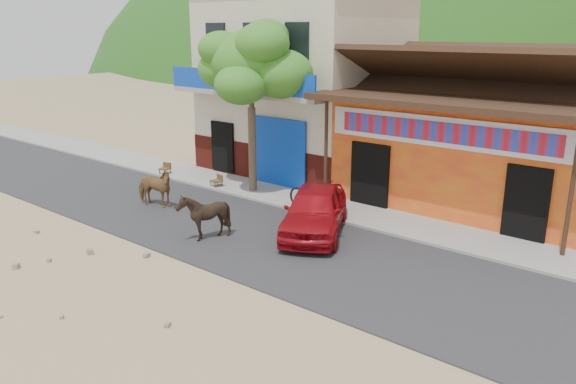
# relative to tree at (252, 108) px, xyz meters

# --- Properties ---
(ground) EXTENTS (120.00, 120.00, 0.00)m
(ground) POSITION_rel_tree_xyz_m (4.60, -5.80, -3.12)
(ground) COLOR #9E825B
(ground) RESTS_ON ground
(road) EXTENTS (60.00, 5.00, 0.04)m
(road) POSITION_rel_tree_xyz_m (4.60, -3.30, -3.10)
(road) COLOR #28282B
(road) RESTS_ON ground
(sidewalk) EXTENTS (60.00, 2.00, 0.12)m
(sidewalk) POSITION_rel_tree_xyz_m (4.60, 0.20, -3.06)
(sidewalk) COLOR gray
(sidewalk) RESTS_ON ground
(dance_club) EXTENTS (8.00, 6.00, 3.60)m
(dance_club) POSITION_rel_tree_xyz_m (6.60, 4.20, -1.32)
(dance_club) COLOR orange
(dance_club) RESTS_ON ground
(cafe_building) EXTENTS (7.00, 6.00, 7.00)m
(cafe_building) POSITION_rel_tree_xyz_m (-0.90, 4.20, 0.38)
(cafe_building) COLOR beige
(cafe_building) RESTS_ON ground
(tree) EXTENTS (3.00, 3.00, 6.00)m
(tree) POSITION_rel_tree_xyz_m (0.00, 0.00, 0.00)
(tree) COLOR #2D721E
(tree) RESTS_ON sidewalk
(cow_tan) EXTENTS (1.66, 1.06, 1.30)m
(cow_tan) POSITION_rel_tree_xyz_m (-1.37, -3.35, -2.43)
(cow_tan) COLOR brown
(cow_tan) RESTS_ON road
(cow_dark) EXTENTS (1.62, 1.56, 1.38)m
(cow_dark) POSITION_rel_tree_xyz_m (2.19, -4.37, -2.39)
(cow_dark) COLOR black
(cow_dark) RESTS_ON road
(red_car) EXTENTS (3.34, 4.33, 1.38)m
(red_car) POSITION_rel_tree_xyz_m (4.28, -1.99, -2.39)
(red_car) COLOR #9E0B14
(red_car) RESTS_ON road
(scooter) EXTENTS (1.92, 0.67, 1.01)m
(scooter) POSITION_rel_tree_xyz_m (3.10, -0.48, -2.49)
(scooter) COLOR black
(scooter) RESTS_ON sidewalk
(cafe_chair_left) EXTENTS (0.45, 0.45, 0.80)m
(cafe_chair_left) POSITION_rel_tree_xyz_m (-1.40, -0.50, -2.60)
(cafe_chair_left) COLOR #51311B
(cafe_chair_left) RESTS_ON sidewalk
(cafe_chair_right) EXTENTS (0.46, 0.46, 0.81)m
(cafe_chair_right) POSITION_rel_tree_xyz_m (-4.40, -0.50, -2.59)
(cafe_chair_right) COLOR #4B3319
(cafe_chair_right) RESTS_ON sidewalk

